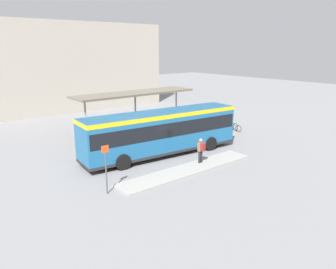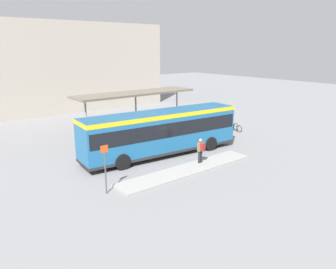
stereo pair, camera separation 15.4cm
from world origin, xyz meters
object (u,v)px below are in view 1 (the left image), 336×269
bicycle_orange (221,123)px  pedestrian_waiting (201,149)px  bicycle_green (232,126)px  platform_sign (106,167)px  bicycle_black (235,128)px  bicycle_blue (227,125)px  city_bus (162,130)px

bicycle_orange → pedestrian_waiting: bearing=120.1°
bicycle_green → platform_sign: size_ratio=0.62×
bicycle_green → platform_sign: 17.71m
pedestrian_waiting → bicycle_black: bearing=-68.0°
bicycle_blue → bicycle_green: bearing=174.3°
bicycle_black → bicycle_green: 0.74m
bicycle_black → bicycle_blue: size_ratio=0.96×
bicycle_green → bicycle_blue: 0.65m
bicycle_black → pedestrian_waiting: bearing=-70.5°
pedestrian_waiting → bicycle_black: pedestrian_waiting is taller
pedestrian_waiting → platform_sign: 7.39m
pedestrian_waiting → bicycle_blue: size_ratio=1.10×
pedestrian_waiting → bicycle_orange: pedestrian_waiting is taller
bicycle_black → platform_sign: size_ratio=0.54×
pedestrian_waiting → bicycle_green: pedestrian_waiting is taller
pedestrian_waiting → bicycle_blue: (9.48, 5.88, -0.77)m
bicycle_green → city_bus: bearing=-70.3°
pedestrian_waiting → bicycle_orange: bearing=-59.7°
bicycle_black → bicycle_orange: (0.22, 1.95, 0.05)m
city_bus → pedestrian_waiting: bearing=-71.0°
city_bus → bicycle_blue: size_ratio=7.92×
platform_sign → city_bus: bearing=27.6°
platform_sign → bicycle_black: bearing=15.8°
bicycle_green → platform_sign: (-16.85, -5.31, 1.18)m
platform_sign → bicycle_blue: bearing=19.5°
pedestrian_waiting → bicycle_green: (9.48, 5.23, -0.74)m
bicycle_blue → bicycle_black: bearing=159.1°
bicycle_orange → platform_sign: 18.02m
city_bus → platform_sign: size_ratio=4.47×
bicycle_orange → bicycle_green: bearing=-179.0°
bicycle_black → bicycle_green: bicycle_green is taller
bicycle_orange → bicycle_blue: bearing=-173.5°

